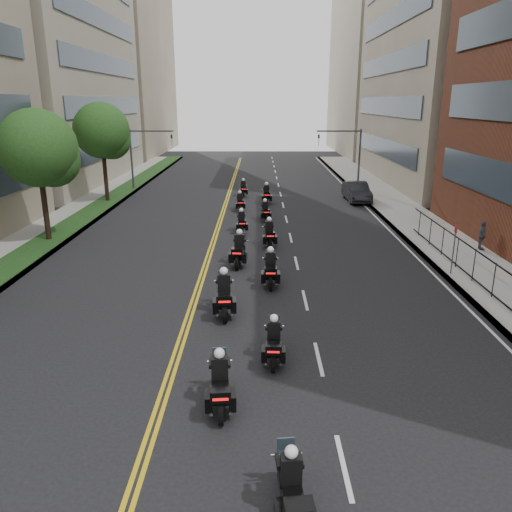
{
  "coord_description": "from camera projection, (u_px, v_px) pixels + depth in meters",
  "views": [
    {
      "loc": [
        1.24,
        -4.47,
        8.0
      ],
      "look_at": [
        1.14,
        15.18,
        1.88
      ],
      "focal_mm": 35.0,
      "sensor_mm": 36.0,
      "label": 1
    }
  ],
  "objects": [
    {
      "name": "traffic_signal_right",
      "position": [
        349.0,
        150.0,
        45.6
      ],
      "size": [
        4.09,
        0.2,
        5.6
      ],
      "color": "#3F3F44",
      "rests_on": "ground"
    },
    {
      "name": "motorcycle_12",
      "position": [
        243.0,
        189.0,
        43.59
      ],
      "size": [
        0.53,
        2.12,
        1.57
      ],
      "rotation": [
        0.0,
        0.0,
        0.06
      ],
      "color": "black",
      "rests_on": "ground"
    },
    {
      "name": "sidewalk_left",
      "position": [
        43.0,
        236.0,
        30.56
      ],
      "size": [
        4.0,
        90.0,
        0.15
      ],
      "primitive_type": "cube",
      "color": "gray",
      "rests_on": "ground"
    },
    {
      "name": "motorcycle_8",
      "position": [
        241.0,
        223.0,
        31.56
      ],
      "size": [
        0.58,
        2.11,
        1.56
      ],
      "rotation": [
        0.0,
        0.0,
        0.1
      ],
      "color": "black",
      "rests_on": "ground"
    },
    {
      "name": "building_left_far",
      "position": [
        109.0,
        67.0,
        77.37
      ],
      "size": [
        16.0,
        28.0,
        26.0
      ],
      "primitive_type": "cube",
      "color": "gray",
      "rests_on": "ground"
    },
    {
      "name": "motorcycle_10",
      "position": [
        240.0,
        203.0,
        37.91
      ],
      "size": [
        0.59,
        2.06,
        1.52
      ],
      "rotation": [
        0.0,
        0.0,
        0.11
      ],
      "color": "black",
      "rests_on": "ground"
    },
    {
      "name": "motorcycle_5",
      "position": [
        270.0,
        270.0,
        22.51
      ],
      "size": [
        0.55,
        2.4,
        1.77
      ],
      "rotation": [
        0.0,
        0.0,
        -0.01
      ],
      "color": "black",
      "rests_on": "ground"
    },
    {
      "name": "pedestrian_c",
      "position": [
        482.0,
        236.0,
        27.31
      ],
      "size": [
        0.51,
        0.98,
        1.6
      ],
      "primitive_type": "imported",
      "rotation": [
        0.0,
        0.0,
        1.44
      ],
      "color": "#45464E",
      "rests_on": "sidewalk_right"
    },
    {
      "name": "parked_sedan",
      "position": [
        357.0,
        192.0,
        41.44
      ],
      "size": [
        1.81,
        4.87,
        1.59
      ],
      "primitive_type": "imported",
      "rotation": [
        0.0,
        0.0,
        0.03
      ],
      "color": "black",
      "rests_on": "ground"
    },
    {
      "name": "motorcycle_3",
      "position": [
        274.0,
        343.0,
        15.86
      ],
      "size": [
        0.5,
        2.13,
        1.57
      ],
      "rotation": [
        0.0,
        0.0,
        -0.04
      ],
      "color": "black",
      "rests_on": "ground"
    },
    {
      "name": "motorcycle_6",
      "position": [
        239.0,
        251.0,
        25.23
      ],
      "size": [
        0.66,
        2.51,
        1.85
      ],
      "rotation": [
        0.0,
        0.0,
        -0.08
      ],
      "color": "black",
      "rests_on": "ground"
    },
    {
      "name": "traffic_signal_left",
      "position": [
        141.0,
        150.0,
        45.7
      ],
      "size": [
        4.09,
        0.2,
        5.6
      ],
      "color": "#3F3F44",
      "rests_on": "ground"
    },
    {
      "name": "sidewalk_right",
      "position": [
        435.0,
        237.0,
        30.44
      ],
      "size": [
        4.0,
        90.0,
        0.15
      ],
      "primitive_type": "cube",
      "color": "gray",
      "rests_on": "ground"
    },
    {
      "name": "motorcycle_4",
      "position": [
        224.0,
        296.0,
        19.38
      ],
      "size": [
        0.67,
        2.56,
        1.89
      ],
      "rotation": [
        0.0,
        0.0,
        0.08
      ],
      "color": "black",
      "rests_on": "ground"
    },
    {
      "name": "building_right_far",
      "position": [
        390.0,
        67.0,
        77.15
      ],
      "size": [
        15.0,
        28.0,
        26.0
      ],
      "primitive_type": "cube",
      "color": "gray",
      "rests_on": "ground"
    },
    {
      "name": "motorcycle_7",
      "position": [
        269.0,
        235.0,
        28.55
      ],
      "size": [
        0.56,
        2.29,
        1.69
      ],
      "rotation": [
        0.0,
        0.0,
        0.05
      ],
      "color": "black",
      "rests_on": "ground"
    },
    {
      "name": "motorcycle_9",
      "position": [
        265.0,
        212.0,
        34.73
      ],
      "size": [
        0.59,
        2.08,
        1.53
      ],
      "rotation": [
        0.0,
        0.0,
        0.11
      ],
      "color": "black",
      "rests_on": "ground"
    },
    {
      "name": "building_left_mid",
      "position": [
        16.0,
        2.0,
        47.54
      ],
      "size": [
        16.11,
        28.0,
        34.0
      ],
      "color": "gray",
      "rests_on": "ground"
    },
    {
      "name": "grass_strip",
      "position": [
        56.0,
        235.0,
        30.53
      ],
      "size": [
        2.0,
        90.0,
        0.04
      ],
      "primitive_type": "cube",
      "color": "black",
      "rests_on": "sidewalk_left"
    },
    {
      "name": "motorcycle_11",
      "position": [
        266.0,
        195.0,
        40.51
      ],
      "size": [
        0.55,
        2.35,
        1.73
      ],
      "rotation": [
        0.0,
        0.0,
        0.03
      ],
      "color": "black",
      "rests_on": "ground"
    },
    {
      "name": "motorcycle_2",
      "position": [
        220.0,
        385.0,
        13.44
      ],
      "size": [
        0.62,
        2.31,
        1.7
      ],
      "rotation": [
        0.0,
        0.0,
        0.09
      ],
      "color": "black",
      "rests_on": "ground"
    },
    {
      "name": "building_right_tan",
      "position": [
        469.0,
        25.0,
        47.91
      ],
      "size": [
        15.11,
        28.0,
        30.0
      ],
      "color": "gray",
      "rests_on": "ground"
    },
    {
      "name": "motorcycle_1",
      "position": [
        292.0,
        491.0,
        9.85
      ],
      "size": [
        0.59,
        2.15,
        1.59
      ],
      "rotation": [
        0.0,
        0.0,
        0.1
      ],
      "color": "black",
      "rests_on": "ground"
    }
  ]
}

